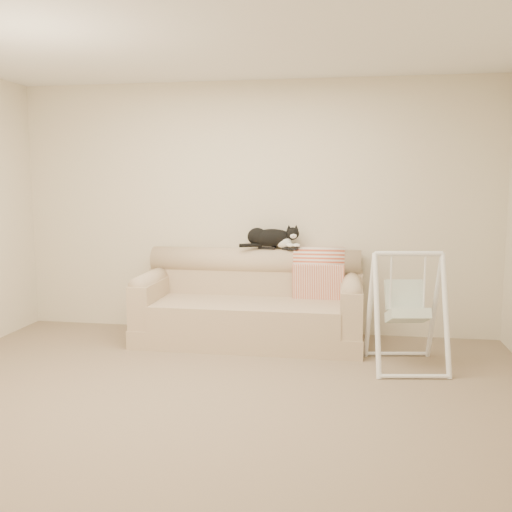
{
  "coord_description": "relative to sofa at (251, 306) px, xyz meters",
  "views": [
    {
      "loc": [
        0.97,
        -3.87,
        1.58
      ],
      "look_at": [
        0.14,
        1.27,
        0.9
      ],
      "focal_mm": 40.0,
      "sensor_mm": 36.0,
      "label": 1
    }
  ],
  "objects": [
    {
      "name": "ground_plane",
      "position": [
        -0.03,
        -1.62,
        -0.35
      ],
      "size": [
        5.0,
        5.0,
        0.0
      ],
      "primitive_type": "plane",
      "color": "#7C6851",
      "rests_on": "ground"
    },
    {
      "name": "room_shell",
      "position": [
        -0.03,
        -1.62,
        1.18
      ],
      "size": [
        5.04,
        4.04,
        2.6
      ],
      "color": "beige",
      "rests_on": "ground"
    },
    {
      "name": "sofa",
      "position": [
        0.0,
        0.0,
        0.0
      ],
      "size": [
        2.2,
        0.93,
        0.9
      ],
      "color": "tan",
      "rests_on": "ground"
    },
    {
      "name": "remote_a",
      "position": [
        0.13,
        0.24,
        0.56
      ],
      "size": [
        0.19,
        0.07,
        0.03
      ],
      "color": "black",
      "rests_on": "sofa"
    },
    {
      "name": "remote_b",
      "position": [
        0.37,
        0.2,
        0.56
      ],
      "size": [
        0.17,
        0.11,
        0.02
      ],
      "color": "black",
      "rests_on": "sofa"
    },
    {
      "name": "tuxedo_cat",
      "position": [
        0.18,
        0.24,
        0.66
      ],
      "size": [
        0.62,
        0.29,
        0.24
      ],
      "color": "black",
      "rests_on": "sofa"
    },
    {
      "name": "throw_blanket",
      "position": [
        0.66,
        0.23,
        0.37
      ],
      "size": [
        0.51,
        0.38,
        0.58
      ],
      "color": "#C24424",
      "rests_on": "sofa"
    },
    {
      "name": "baby_swing",
      "position": [
        1.45,
        -0.61,
        0.15
      ],
      "size": [
        0.7,
        0.74,
        1.01
      ],
      "color": "white",
      "rests_on": "ground"
    }
  ]
}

